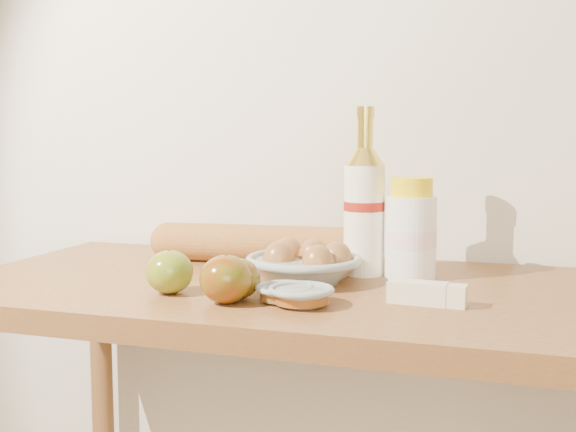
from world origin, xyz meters
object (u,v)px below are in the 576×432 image
(table, at_px, (293,351))
(baguette, at_px, (259,244))
(cream_bottle, at_px, (411,232))
(bourbon_bottle, at_px, (364,207))
(egg_bowl, at_px, (305,265))

(table, bearing_deg, baguette, 127.17)
(table, distance_m, cream_bottle, 0.30)
(bourbon_bottle, height_order, cream_bottle, bourbon_bottle)
(table, xyz_separation_m, baguette, (-0.12, 0.16, 0.16))
(table, xyz_separation_m, bourbon_bottle, (0.10, 0.11, 0.25))
(egg_bowl, height_order, baguette, baguette)
(egg_bowl, bearing_deg, bourbon_bottle, 48.89)
(bourbon_bottle, height_order, baguette, bourbon_bottle)
(cream_bottle, bearing_deg, baguette, 156.35)
(egg_bowl, bearing_deg, baguette, 133.26)
(table, height_order, cream_bottle, cream_bottle)
(bourbon_bottle, height_order, egg_bowl, bourbon_bottle)
(bourbon_bottle, distance_m, egg_bowl, 0.16)
(table, bearing_deg, cream_bottle, 28.75)
(table, bearing_deg, egg_bowl, 37.64)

